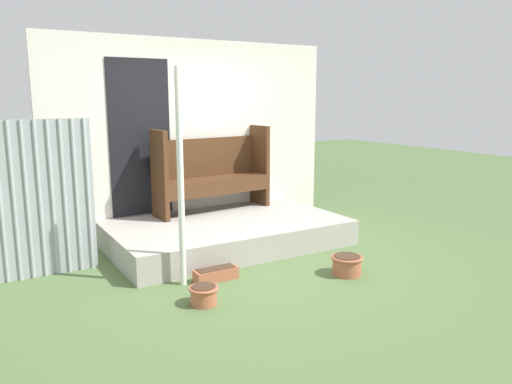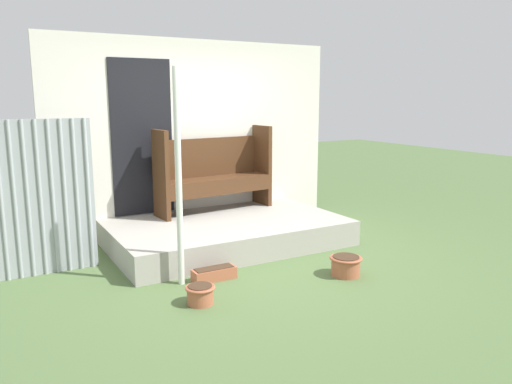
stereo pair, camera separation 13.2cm
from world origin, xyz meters
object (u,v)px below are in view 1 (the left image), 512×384
(support_post, at_px, (181,180))
(flower_pot_left, at_px, (204,294))
(flower_pot_middle, at_px, (347,264))
(bench, at_px, (212,170))
(planter_box_rect, at_px, (216,274))

(support_post, relative_size, flower_pot_left, 7.71)
(support_post, xyz_separation_m, flower_pot_middle, (1.59, -0.63, -0.95))
(bench, bearing_deg, flower_pot_left, -123.27)
(support_post, height_order, flower_pot_middle, support_post)
(flower_pot_left, bearing_deg, flower_pot_middle, -2.83)
(flower_pot_middle, bearing_deg, planter_box_rect, 155.64)
(support_post, height_order, flower_pot_left, support_post)
(support_post, relative_size, flower_pot_middle, 6.22)
(flower_pot_left, height_order, planter_box_rect, flower_pot_left)
(bench, xyz_separation_m, flower_pot_left, (-1.14, -2.15, -0.78))
(support_post, distance_m, flower_pot_middle, 1.95)
(flower_pot_middle, bearing_deg, flower_pot_left, 177.17)
(bench, relative_size, flower_pot_middle, 4.84)
(bench, relative_size, planter_box_rect, 3.66)
(support_post, relative_size, planter_box_rect, 4.70)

